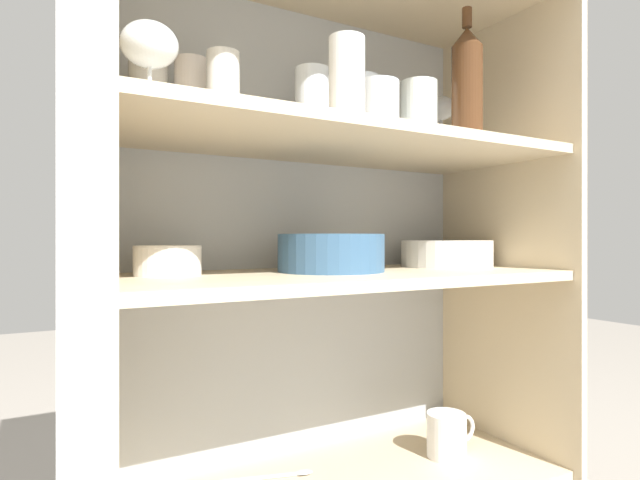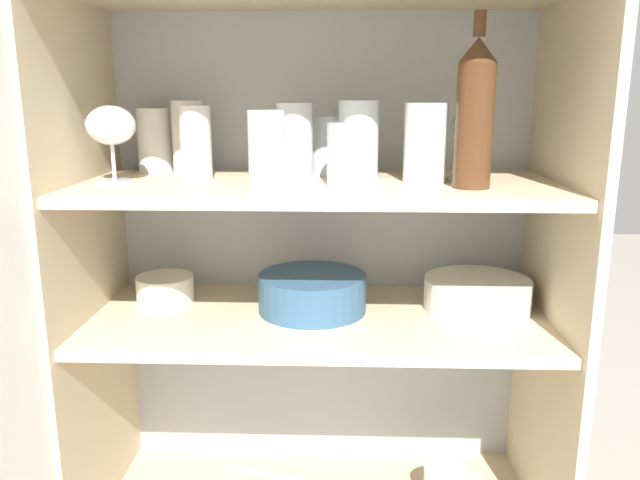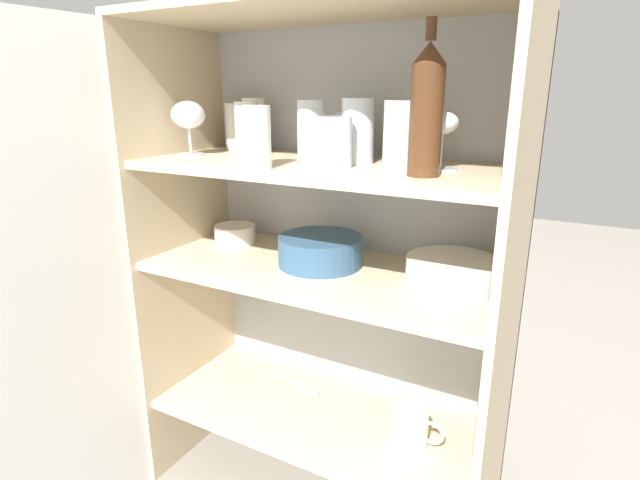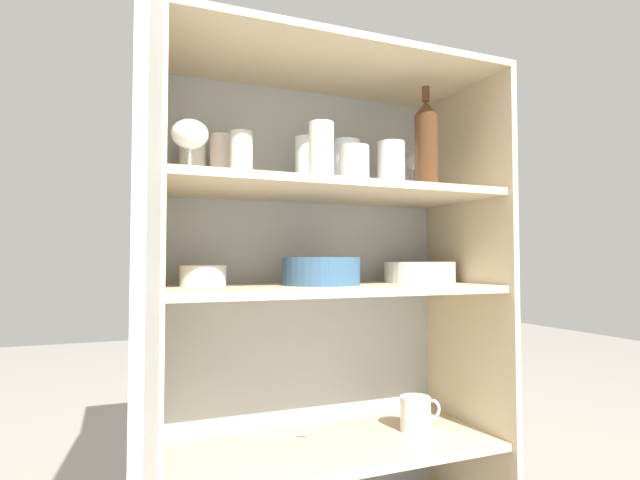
% 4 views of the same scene
% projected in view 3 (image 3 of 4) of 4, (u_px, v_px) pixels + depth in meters
% --- Properties ---
extents(cupboard_back_panel, '(0.93, 0.02, 1.28)m').
position_uv_depth(cupboard_back_panel, '(354.00, 262.00, 1.45)').
color(cupboard_back_panel, '#B2B7BC').
rests_on(cupboard_back_panel, ground_plane).
extents(cupboard_side_left, '(0.02, 0.43, 1.28)m').
position_uv_depth(cupboard_side_left, '(187.00, 257.00, 1.49)').
color(cupboard_side_left, '#CCB793').
rests_on(cupboard_side_left, ground_plane).
extents(cupboard_side_right, '(0.02, 0.43, 1.28)m').
position_uv_depth(cupboard_side_right, '(507.00, 322.00, 1.07)').
color(cupboard_side_right, '#CCB793').
rests_on(cupboard_side_right, ground_plane).
extents(cupboard_top_panel, '(0.93, 0.43, 0.02)m').
position_uv_depth(cupboard_top_panel, '(320.00, 9.00, 1.09)').
color(cupboard_top_panel, '#CCB793').
rests_on(cupboard_top_panel, cupboard_side_left).
extents(shelf_board_lower, '(0.89, 0.39, 0.02)m').
position_uv_depth(shelf_board_lower, '(320.00, 414.00, 1.39)').
color(shelf_board_lower, beige).
extents(shelf_board_middle, '(0.89, 0.39, 0.02)m').
position_uv_depth(shelf_board_middle, '(320.00, 272.00, 1.27)').
color(shelf_board_middle, beige).
extents(shelf_board_upper, '(0.89, 0.39, 0.02)m').
position_uv_depth(shelf_board_upper, '(320.00, 168.00, 1.19)').
color(shelf_board_upper, beige).
extents(cupboard_door, '(0.07, 0.46, 1.28)m').
position_uv_depth(cupboard_door, '(37.00, 310.00, 1.13)').
color(cupboard_door, silver).
rests_on(cupboard_door, ground_plane).
extents(tumbler_glass_0, '(0.08, 0.08, 0.15)m').
position_uv_depth(tumbler_glass_0, '(358.00, 131.00, 1.17)').
color(tumbler_glass_0, white).
rests_on(tumbler_glass_0, shelf_board_upper).
extents(tumbler_glass_1, '(0.08, 0.08, 0.12)m').
position_uv_depth(tumbler_glass_1, '(349.00, 135.00, 1.26)').
color(tumbler_glass_1, white).
rests_on(tumbler_glass_1, shelf_board_upper).
extents(tumbler_glass_2, '(0.06, 0.06, 0.14)m').
position_uv_depth(tumbler_glass_2, '(257.00, 137.00, 1.09)').
color(tumbler_glass_2, white).
rests_on(tumbler_glass_2, shelf_board_upper).
extents(tumbler_glass_3, '(0.06, 0.06, 0.15)m').
position_uv_depth(tumbler_glass_3, '(254.00, 125.00, 1.39)').
color(tumbler_glass_3, silver).
rests_on(tumbler_glass_3, shelf_board_upper).
extents(tumbler_glass_4, '(0.07, 0.07, 0.15)m').
position_uv_depth(tumbler_glass_4, '(311.00, 130.00, 1.23)').
color(tumbler_glass_4, white).
rests_on(tumbler_glass_4, shelf_board_upper).
extents(tumbler_glass_5, '(0.07, 0.07, 0.13)m').
position_uv_depth(tumbler_glass_5, '(238.00, 127.00, 1.45)').
color(tumbler_glass_5, white).
rests_on(tumbler_glass_5, shelf_board_upper).
extents(tumbler_glass_6, '(0.06, 0.06, 0.14)m').
position_uv_depth(tumbler_glass_6, '(246.00, 129.00, 1.30)').
color(tumbler_glass_6, white).
rests_on(tumbler_glass_6, shelf_board_upper).
extents(tumbler_glass_7, '(0.08, 0.08, 0.11)m').
position_uv_depth(tumbler_glass_7, '(334.00, 142.00, 1.11)').
color(tumbler_glass_7, white).
rests_on(tumbler_glass_7, shelf_board_upper).
extents(tumbler_glass_8, '(0.08, 0.08, 0.15)m').
position_uv_depth(tumbler_glass_8, '(402.00, 135.00, 1.08)').
color(tumbler_glass_8, white).
rests_on(tumbler_glass_8, shelf_board_upper).
extents(wine_glass_0, '(0.09, 0.09, 0.14)m').
position_uv_depth(wine_glass_0, '(188.00, 117.00, 1.31)').
color(wine_glass_0, white).
rests_on(wine_glass_0, shelf_board_upper).
extents(wine_glass_1, '(0.08, 0.08, 0.13)m').
position_uv_depth(wine_glass_1, '(442.00, 128.00, 1.05)').
color(wine_glass_1, white).
rests_on(wine_glass_1, shelf_board_upper).
extents(wine_bottle, '(0.07, 0.07, 0.30)m').
position_uv_depth(wine_bottle, '(427.00, 110.00, 0.97)').
color(wine_bottle, '#4C2D19').
rests_on(wine_bottle, shelf_board_upper).
extents(plate_stack_white, '(0.21, 0.21, 0.06)m').
position_uv_depth(plate_stack_white, '(453.00, 272.00, 1.15)').
color(plate_stack_white, white).
rests_on(plate_stack_white, shelf_board_middle).
extents(mixing_bowl_large, '(0.22, 0.22, 0.08)m').
position_uv_depth(mixing_bowl_large, '(320.00, 249.00, 1.28)').
color(mixing_bowl_large, '#33567A').
rests_on(mixing_bowl_large, shelf_board_middle).
extents(serving_bowl_small, '(0.12, 0.12, 0.05)m').
position_uv_depth(serving_bowl_small, '(235.00, 233.00, 1.47)').
color(serving_bowl_small, silver).
rests_on(serving_bowl_small, shelf_board_middle).
extents(coffee_mug_primary, '(0.13, 0.09, 0.10)m').
position_uv_depth(coffee_mug_primary, '(412.00, 428.00, 1.24)').
color(coffee_mug_primary, white).
rests_on(coffee_mug_primary, shelf_board_lower).
extents(serving_spoon, '(0.19, 0.07, 0.01)m').
position_uv_depth(serving_spoon, '(300.00, 384.00, 1.50)').
color(serving_spoon, silver).
rests_on(serving_spoon, shelf_board_lower).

